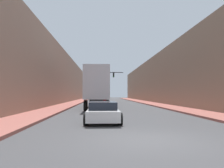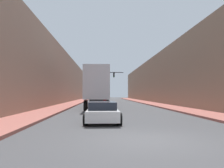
# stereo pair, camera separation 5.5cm
# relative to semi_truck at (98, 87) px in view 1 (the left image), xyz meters

# --- Properties ---
(ground_plane) EXTENTS (200.00, 200.00, 0.00)m
(ground_plane) POSITION_rel_semi_truck_xyz_m (2.05, -18.60, -2.41)
(ground_plane) COLOR #424244
(sidewalk_right) EXTENTS (2.66, 80.00, 0.15)m
(sidewalk_right) POSITION_rel_semi_truck_xyz_m (8.38, 11.40, -2.33)
(sidewalk_right) COLOR #9E564C
(sidewalk_right) RESTS_ON ground
(sidewalk_left) EXTENTS (2.66, 80.00, 0.15)m
(sidewalk_left) POSITION_rel_semi_truck_xyz_m (-4.27, 11.40, -2.33)
(sidewalk_left) COLOR #9E564C
(sidewalk_left) RESTS_ON ground
(building_right) EXTENTS (6.00, 80.00, 8.38)m
(building_right) POSITION_rel_semi_truck_xyz_m (12.71, 11.40, 1.78)
(building_right) COLOR #846B56
(building_right) RESTS_ON ground
(building_left) EXTENTS (6.00, 80.00, 8.77)m
(building_left) POSITION_rel_semi_truck_xyz_m (-8.60, 11.40, 1.98)
(building_left) COLOR #997A66
(building_left) RESTS_ON ground
(semi_truck) EXTENTS (2.43, 13.98, 4.26)m
(semi_truck) POSITION_rel_semi_truck_xyz_m (0.00, 0.00, 0.00)
(semi_truck) COLOR silver
(semi_truck) RESTS_ON ground
(sedan_car) EXTENTS (1.96, 4.79, 1.15)m
(sedan_car) POSITION_rel_semi_truck_xyz_m (0.55, -13.26, -1.84)
(sedan_car) COLOR silver
(sedan_car) RESTS_ON ground
(traffic_signal_gantry) EXTENTS (7.59, 0.35, 6.13)m
(traffic_signal_gantry) POSITION_rel_semi_truck_xyz_m (-0.68, 16.71, 2.03)
(traffic_signal_gantry) COLOR black
(traffic_signal_gantry) RESTS_ON ground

